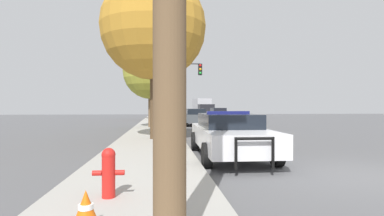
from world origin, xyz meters
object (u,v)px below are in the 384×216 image
at_px(fire_hydrant, 109,171).
at_px(car_background_midblock, 195,117).
at_px(tree_sidewalk_near, 154,27).
at_px(traffic_light, 172,80).
at_px(tree_sidewalk_far, 151,73).
at_px(car_background_oncoming, 218,114).
at_px(police_car, 229,134).
at_px(box_truck, 202,107).
at_px(traffic_cone, 86,208).
at_px(tree_sidewalk_mid, 151,71).

bearing_deg(fire_hydrant, car_background_midblock, 79.35).
bearing_deg(car_background_midblock, tree_sidewalk_near, -103.79).
xyz_separation_m(fire_hydrant, traffic_light, (1.73, 18.52, 3.15)).
distance_m(fire_hydrant, tree_sidewalk_far, 30.96).
height_order(car_background_midblock, car_background_oncoming, car_background_oncoming).
relative_size(fire_hydrant, tree_sidewalk_near, 0.11).
bearing_deg(fire_hydrant, police_car, 55.26).
xyz_separation_m(box_truck, traffic_cone, (-7.87, -45.40, -1.19)).
bearing_deg(tree_sidewalk_near, police_car, -60.93).
xyz_separation_m(traffic_light, traffic_cone, (-1.80, -19.71, -3.36)).
bearing_deg(tree_sidewalk_mid, car_background_oncoming, 57.82).
xyz_separation_m(fire_hydrant, car_background_midblock, (3.80, 20.23, 0.19)).
distance_m(police_car, fire_hydrant, 5.34).
height_order(box_truck, tree_sidewalk_mid, tree_sidewalk_mid).
height_order(police_car, car_background_midblock, police_car).
bearing_deg(car_background_midblock, box_truck, 82.88).
bearing_deg(traffic_light, box_truck, 76.72).
relative_size(tree_sidewalk_far, tree_sidewalk_mid, 1.28).
bearing_deg(tree_sidewalk_mid, fire_hydrant, -90.65).
bearing_deg(car_background_oncoming, police_car, 79.99).
distance_m(tree_sidewalk_far, tree_sidewalk_near, 21.68).
bearing_deg(car_background_oncoming, traffic_light, 59.80).
distance_m(traffic_light, tree_sidewalk_far, 12.33).
xyz_separation_m(police_car, car_background_midblock, (0.77, 15.84, 0.01)).
bearing_deg(fire_hydrant, tree_sidewalk_mid, 89.35).
relative_size(traffic_light, tree_sidewalk_mid, 0.83).
xyz_separation_m(traffic_light, car_background_midblock, (2.08, 1.71, -2.96)).
bearing_deg(tree_sidewalk_far, traffic_light, -80.65).
xyz_separation_m(car_background_midblock, tree_sidewalk_far, (-4.06, 10.33, 4.78)).
relative_size(car_background_midblock, box_truck, 0.63).
distance_m(police_car, box_truck, 40.12).
height_order(box_truck, tree_sidewalk_far, tree_sidewalk_far).
xyz_separation_m(fire_hydrant, tree_sidewalk_near, (0.53, 8.89, 4.70)).
bearing_deg(box_truck, traffic_cone, 76.49).
bearing_deg(box_truck, car_background_oncoming, 84.68).
bearing_deg(tree_sidewalk_far, fire_hydrant, -89.52).
bearing_deg(tree_sidewalk_far, box_truck, 59.50).
distance_m(police_car, car_background_midblock, 15.86).
distance_m(tree_sidewalk_far, tree_sidewalk_mid, 13.94).
distance_m(box_truck, tree_sidewalk_near, 36.24).
xyz_separation_m(car_background_oncoming, traffic_cone, (-7.40, -29.23, -0.41)).
bearing_deg(car_background_oncoming, tree_sidewalk_near, 70.73).
height_order(fire_hydrant, car_background_midblock, car_background_midblock).
distance_m(fire_hydrant, car_background_midblock, 20.58).
bearing_deg(car_background_oncoming, tree_sidewalk_far, -18.07).
bearing_deg(car_background_midblock, tree_sidewalk_mid, -133.36).
relative_size(car_background_midblock, tree_sidewalk_mid, 0.77).
relative_size(police_car, tree_sidewalk_mid, 0.87).
xyz_separation_m(car_background_midblock, tree_sidewalk_mid, (-3.62, -3.53, 3.39)).
height_order(car_background_midblock, tree_sidewalk_near, tree_sidewalk_near).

